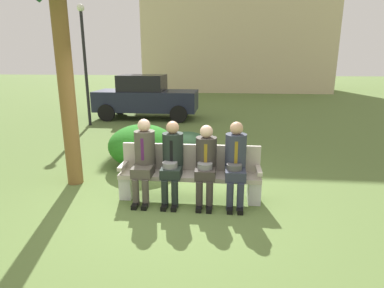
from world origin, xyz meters
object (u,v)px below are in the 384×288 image
at_px(seated_man_centerright, 206,161).
at_px(shrub_mid_lawn, 187,147).
at_px(shrub_near_bench, 142,146).
at_px(parked_car_near, 146,97).
at_px(seated_man_leftmost, 144,156).
at_px(seated_man_rightmost, 236,159).
at_px(park_bench, 190,173).
at_px(street_lamp, 84,54).
at_px(seated_man_centerleft, 172,158).

height_order(seated_man_centerright, shrub_mid_lawn, seated_man_centerright).
relative_size(shrub_near_bench, parked_car_near, 0.38).
height_order(seated_man_centerright, parked_car_near, parked_car_near).
relative_size(seated_man_leftmost, seated_man_rightmost, 1.01).
distance_m(park_bench, street_lamp, 7.37).
xyz_separation_m(seated_man_centerleft, seated_man_centerright, (0.55, -0.01, -0.03)).
xyz_separation_m(seated_man_centerleft, shrub_near_bench, (-0.93, 1.68, -0.28)).
bearing_deg(shrub_near_bench, seated_man_centerright, -48.70).
xyz_separation_m(shrub_near_bench, shrub_mid_lawn, (0.94, 0.42, -0.12)).
relative_size(park_bench, shrub_mid_lawn, 2.14).
distance_m(seated_man_centerleft, street_lamp, 7.25).
relative_size(seated_man_leftmost, street_lamp, 0.34).
bearing_deg(seated_man_centerleft, seated_man_rightmost, 0.05).
xyz_separation_m(seated_man_centerright, shrub_mid_lawn, (-0.54, 2.11, -0.37)).
relative_size(seated_man_centerleft, shrub_near_bench, 0.90).
height_order(shrub_near_bench, parked_car_near, parked_car_near).
bearing_deg(seated_man_centerright, seated_man_centerleft, 179.42).
xyz_separation_m(seated_man_centerright, seated_man_rightmost, (0.48, 0.01, 0.03)).
height_order(park_bench, seated_man_centerleft, seated_man_centerleft).
height_order(seated_man_centerleft, street_lamp, street_lamp).
bearing_deg(seated_man_rightmost, parked_car_near, 113.72).
relative_size(park_bench, shrub_near_bench, 1.59).
bearing_deg(parked_car_near, seated_man_centerright, -69.46).
bearing_deg(street_lamp, parked_car_near, 41.81).
xyz_separation_m(park_bench, seated_man_centerright, (0.27, -0.14, 0.27)).
distance_m(shrub_near_bench, parked_car_near, 5.85).
height_order(seated_man_leftmost, shrub_near_bench, seated_man_leftmost).
bearing_deg(seated_man_rightmost, street_lamp, 129.98).
relative_size(shrub_near_bench, street_lamp, 0.37).
relative_size(seated_man_centerright, shrub_mid_lawn, 1.16).
distance_m(seated_man_leftmost, parked_car_near, 7.57).
bearing_deg(park_bench, shrub_near_bench, 128.04).
bearing_deg(shrub_mid_lawn, street_lamp, 136.04).
distance_m(park_bench, seated_man_leftmost, 0.82).
xyz_separation_m(seated_man_leftmost, shrub_mid_lawn, (0.48, 2.10, -0.41)).
relative_size(seated_man_centerright, seated_man_rightmost, 0.95).
xyz_separation_m(seated_man_rightmost, street_lamp, (-4.92, 5.87, 1.68)).
relative_size(parked_car_near, street_lamp, 0.98).
bearing_deg(parked_car_near, street_lamp, -138.19).
height_order(park_bench, street_lamp, street_lamp).
distance_m(seated_man_rightmost, shrub_near_bench, 2.60).
distance_m(seated_man_leftmost, shrub_near_bench, 1.76).
bearing_deg(shrub_near_bench, seated_man_rightmost, -40.65).
bearing_deg(seated_man_centerright, shrub_mid_lawn, 104.39).
height_order(seated_man_leftmost, parked_car_near, parked_car_near).
bearing_deg(seated_man_centerleft, seated_man_leftmost, 179.01).
height_order(park_bench, seated_man_leftmost, seated_man_leftmost).
bearing_deg(seated_man_centerright, seated_man_rightmost, 0.79).
bearing_deg(parked_car_near, park_bench, -70.99).
bearing_deg(seated_man_centerleft, park_bench, 25.59).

